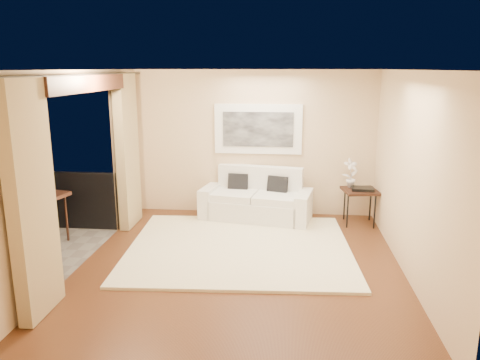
# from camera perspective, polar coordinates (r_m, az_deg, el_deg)

# --- Properties ---
(floor) EXTENTS (5.00, 5.00, 0.00)m
(floor) POSITION_cam_1_polar(r_m,az_deg,el_deg) (6.76, 0.03, -10.26)
(floor) COLOR brown
(floor) RESTS_ON ground
(room_shell) EXTENTS (5.00, 6.40, 5.00)m
(room_shell) POSITION_cam_1_polar(r_m,az_deg,el_deg) (6.75, -18.64, 11.08)
(room_shell) COLOR white
(room_shell) RESTS_ON ground
(balcony) EXTENTS (1.81, 2.60, 1.17)m
(balcony) POSITION_cam_1_polar(r_m,az_deg,el_deg) (7.73, -25.35, -7.08)
(balcony) COLOR #605B56
(balcony) RESTS_ON ground
(curtains) EXTENTS (0.16, 4.80, 2.64)m
(curtains) POSITION_cam_1_polar(r_m,az_deg,el_deg) (6.88, -17.75, 1.21)
(curtains) COLOR tan
(curtains) RESTS_ON ground
(artwork) EXTENTS (1.62, 0.07, 0.92)m
(artwork) POSITION_cam_1_polar(r_m,az_deg,el_deg) (8.71, 2.22, 6.21)
(artwork) COLOR white
(artwork) RESTS_ON room_shell
(rug) EXTENTS (3.54, 3.13, 0.04)m
(rug) POSITION_cam_1_polar(r_m,az_deg,el_deg) (7.30, -0.07, -8.21)
(rug) COLOR #FFF5CD
(rug) RESTS_ON floor
(sofa) EXTENTS (2.09, 1.18, 0.95)m
(sofa) POSITION_cam_1_polar(r_m,az_deg,el_deg) (8.60, 2.06, -2.63)
(sofa) COLOR white
(sofa) RESTS_ON floor
(side_table) EXTENTS (0.67, 0.67, 0.63)m
(side_table) POSITION_cam_1_polar(r_m,az_deg,el_deg) (8.53, 14.43, -1.52)
(side_table) COLOR #331911
(side_table) RESTS_ON floor
(tray) EXTENTS (0.40, 0.30, 0.05)m
(tray) POSITION_cam_1_polar(r_m,az_deg,el_deg) (8.48, 14.72, -1.05)
(tray) COLOR black
(tray) RESTS_ON side_table
(orchid) EXTENTS (0.33, 0.29, 0.53)m
(orchid) POSITION_cam_1_polar(r_m,az_deg,el_deg) (8.56, 13.36, 0.80)
(orchid) COLOR white
(orchid) RESTS_ON side_table
(bistro_table) EXTENTS (0.85, 0.85, 0.84)m
(bistro_table) POSITION_cam_1_polar(r_m,az_deg,el_deg) (7.80, -23.43, -2.26)
(bistro_table) COLOR #331911
(bistro_table) RESTS_ON balcony
(balcony_chair_near) EXTENTS (0.41, 0.42, 0.87)m
(balcony_chair_near) POSITION_cam_1_polar(r_m,az_deg,el_deg) (7.24, -25.55, -5.75)
(balcony_chair_near) COLOR #331911
(balcony_chair_near) RESTS_ON balcony
(ice_bucket) EXTENTS (0.18, 0.18, 0.20)m
(ice_bucket) POSITION_cam_1_polar(r_m,az_deg,el_deg) (7.90, -24.46, -0.82)
(ice_bucket) COLOR silver
(ice_bucket) RESTS_ON bistro_table
(candle) EXTENTS (0.06, 0.06, 0.07)m
(candle) POSITION_cam_1_polar(r_m,az_deg,el_deg) (7.86, -23.00, -1.23)
(candle) COLOR red
(candle) RESTS_ON bistro_table
(vase) EXTENTS (0.04, 0.04, 0.18)m
(vase) POSITION_cam_1_polar(r_m,az_deg,el_deg) (7.65, -24.26, -1.32)
(vase) COLOR white
(vase) RESTS_ON bistro_table
(glass_a) EXTENTS (0.06, 0.06, 0.12)m
(glass_a) POSITION_cam_1_polar(r_m,az_deg,el_deg) (7.67, -23.22, -1.41)
(glass_a) COLOR silver
(glass_a) RESTS_ON bistro_table
(glass_b) EXTENTS (0.06, 0.06, 0.12)m
(glass_b) POSITION_cam_1_polar(r_m,az_deg,el_deg) (7.70, -22.23, -1.26)
(glass_b) COLOR silver
(glass_b) RESTS_ON bistro_table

